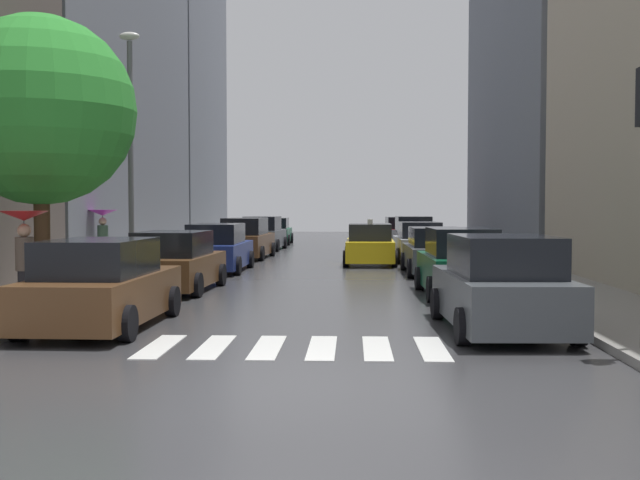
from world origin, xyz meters
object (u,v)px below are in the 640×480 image
object	(u,v)px
parked_car_right_third	(435,252)
parked_car_left_nearest	(102,286)
parked_car_left_third	(217,249)
parked_car_right_second	(460,265)
pedestrian_foreground	(24,239)
parked_car_right_fifth	(413,236)
taxi_midroad	(370,245)
parked_car_left_sixth	(274,232)
parked_car_right_fourth	(419,243)
lamp_post_left	(131,138)
parked_car_right_sixth	(401,232)
parked_car_right_nearest	(501,287)
parked_car_left_fifth	(263,234)
pedestrian_near_tree	(103,226)
street_tree_left	(40,111)
parked_car_left_second	(175,263)
parked_car_left_fourth	(246,240)

from	to	relation	value
parked_car_right_third	parked_car_left_nearest	bearing A→B (deg)	147.29
parked_car_left_third	parked_car_right_third	bearing A→B (deg)	-95.21
parked_car_right_second	pedestrian_foreground	size ratio (longest dim) A/B	2.08
parked_car_right_fifth	taxi_midroad	bearing A→B (deg)	162.97
parked_car_left_sixth	parked_car_right_fourth	size ratio (longest dim) A/B	0.91
parked_car_left_nearest	pedestrian_foreground	bearing A→B (deg)	64.98
lamp_post_left	parked_car_right_sixth	bearing A→B (deg)	67.99
lamp_post_left	parked_car_right_fourth	bearing A→B (deg)	48.12
parked_car_left_third	parked_car_right_nearest	world-z (taller)	parked_car_right_nearest
parked_car_right_second	pedestrian_foreground	world-z (taller)	pedestrian_foreground
parked_car_right_nearest	parked_car_right_sixth	distance (m)	31.15
parked_car_right_second	parked_car_right_fourth	world-z (taller)	parked_car_right_second
parked_car_left_fifth	pedestrian_near_tree	xyz separation A→B (m)	(-3.81, -14.59, 0.82)
parked_car_left_third	parked_car_left_fifth	xyz separation A→B (m)	(0.08, 13.41, 0.03)
parked_car_left_nearest	parked_car_left_third	bearing A→B (deg)	1.10
parked_car_left_third	pedestrian_near_tree	xyz separation A→B (m)	(-3.74, -1.18, 0.85)
street_tree_left	parked_car_right_second	bearing A→B (deg)	14.52
parked_car_left_second	parked_car_right_nearest	world-z (taller)	parked_car_right_nearest
pedestrian_near_tree	parked_car_left_sixth	bearing A→B (deg)	-83.60
parked_car_right_second	pedestrian_foreground	bearing A→B (deg)	114.88
parked_car_left_sixth	parked_car_right_fifth	distance (m)	11.16
parked_car_left_sixth	lamp_post_left	distance (m)	24.62
pedestrian_foreground	parked_car_right_sixth	bearing A→B (deg)	-153.40
taxi_midroad	parked_car_right_second	bearing A→B (deg)	-168.06
parked_car_left_third	parked_car_right_fourth	distance (m)	9.44
parked_car_right_second	parked_car_right_fourth	size ratio (longest dim) A/B	0.93
parked_car_left_nearest	parked_car_left_third	xyz separation A→B (m)	(-0.01, 12.76, -0.00)
parked_car_left_nearest	pedestrian_near_tree	size ratio (longest dim) A/B	2.30
parked_car_right_nearest	street_tree_left	distance (m)	11.00
parked_car_right_nearest	taxi_midroad	world-z (taller)	taxi_midroad
parked_car_right_third	parked_car_right_fourth	xyz separation A→B (m)	(-0.02, 6.32, 0.02)
parked_car_left_nearest	parked_car_left_fifth	distance (m)	26.18
pedestrian_near_tree	street_tree_left	bearing A→B (deg)	116.00
parked_car_right_nearest	parked_car_left_nearest	bearing A→B (deg)	87.25
parked_car_right_second	pedestrian_near_tree	bearing A→B (deg)	60.81
parked_car_right_third	parked_car_right_fifth	world-z (taller)	parked_car_right_fifth
parked_car_left_fifth	pedestrian_near_tree	distance (m)	15.11
parked_car_right_fourth	parked_car_right_second	bearing A→B (deg)	178.80
parked_car_left_fifth	pedestrian_near_tree	world-z (taller)	pedestrian_near_tree
pedestrian_foreground	parked_car_right_second	bearing A→B (deg)	160.10
parked_car_right_fifth	pedestrian_foreground	bearing A→B (deg)	156.58
parked_car_left_third	pedestrian_foreground	xyz separation A→B (m)	(-1.88, -11.84, 0.86)
parked_car_left_third	parked_car_right_nearest	xyz separation A→B (m)	(7.56, -12.89, 0.04)
parked_car_right_sixth	pedestrian_foreground	world-z (taller)	pedestrian_foreground
taxi_midroad	pedestrian_near_tree	xyz separation A→B (m)	(-9.24, -4.67, 0.88)
parked_car_left_nearest	parked_car_left_third	world-z (taller)	parked_car_left_nearest
parked_car_left_fourth	lamp_post_left	world-z (taller)	lamp_post_left
parked_car_right_third	pedestrian_near_tree	distance (m)	11.41
parked_car_left_third	street_tree_left	distance (m)	10.73
parked_car_left_third	parked_car_right_nearest	size ratio (longest dim) A/B	1.04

